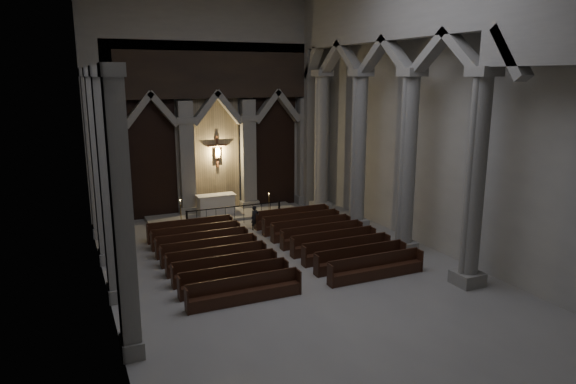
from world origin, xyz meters
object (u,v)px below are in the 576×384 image
at_px(altar, 216,204).
at_px(candle_stand_left, 181,222).
at_px(altar_rail, 235,212).
at_px(pews, 273,249).
at_px(worshipper, 255,218).
at_px(candle_stand_right, 269,209).

bearing_deg(altar, candle_stand_left, -142.64).
bearing_deg(candle_stand_left, altar_rail, -3.17).
height_order(altar, pews, altar).
bearing_deg(worshipper, pews, -108.12).
height_order(candle_stand_left, candle_stand_right, candle_stand_left).
height_order(candle_stand_left, pews, candle_stand_left).
distance_m(altar, pews, 7.35).
bearing_deg(altar_rail, altar, 102.68).
distance_m(altar_rail, candle_stand_right, 2.60).
xyz_separation_m(altar, candle_stand_right, (2.81, -0.94, -0.36)).
bearing_deg(pews, candle_stand_left, 117.04).
height_order(altar, worshipper, worshipper).
height_order(candle_stand_left, worshipper, candle_stand_left).
distance_m(candle_stand_left, candle_stand_right, 5.26).
bearing_deg(candle_stand_right, pews, -110.37).
xyz_separation_m(altar_rail, pews, (-0.00, -5.36, -0.38)).
bearing_deg(altar_rail, pews, -90.00).
distance_m(pews, worshipper, 4.05).
bearing_deg(altar_rail, candle_stand_right, 23.39).
relative_size(altar_rail, worshipper, 4.11).
bearing_deg(candle_stand_right, candle_stand_left, -170.48).
xyz_separation_m(candle_stand_right, pews, (-2.37, -6.38, -0.04)).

